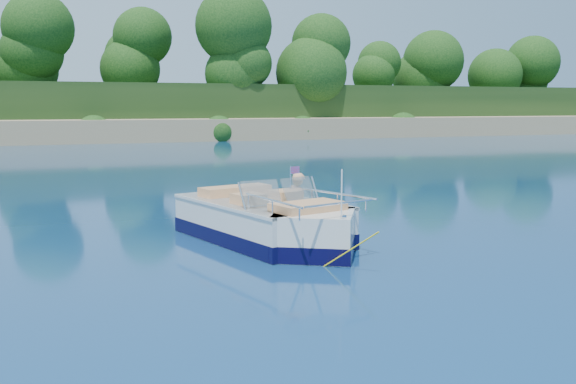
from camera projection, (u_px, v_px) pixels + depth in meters
name	position (u px, v px, depth m)	size (l,w,h in m)	color
ground	(281.00, 281.00, 9.05)	(160.00, 160.00, 0.00)	#0A2449
shoreline	(73.00, 119.00, 67.97)	(170.00, 59.00, 6.00)	tan
treeline	(85.00, 62.00, 46.30)	(150.00, 7.12, 8.19)	black
motorboat	(271.00, 225.00, 11.47)	(2.62, 4.95, 1.69)	white
tow_tube	(295.00, 218.00, 13.52)	(1.65, 1.65, 0.37)	#FFEF00
boy	(296.00, 222.00, 13.55)	(0.54, 0.36, 1.49)	tan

